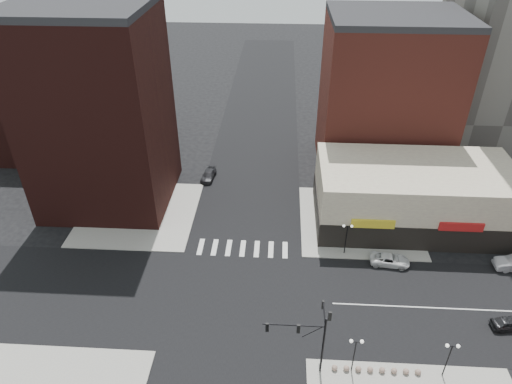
{
  "coord_description": "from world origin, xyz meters",
  "views": [
    {
      "loc": [
        3.95,
        -33.65,
        35.98
      ],
      "look_at": [
        1.75,
        4.02,
        11.0
      ],
      "focal_mm": 32.0,
      "sensor_mm": 36.0,
      "label": 1
    }
  ],
  "objects_px": {
    "street_lamp_se_b": "(450,352)",
    "dark_sedan_north": "(209,175)",
    "dark_sedan_east": "(511,323)",
    "white_suv": "(390,260)",
    "street_lamp_se_a": "(355,348)",
    "street_lamp_ne": "(347,232)",
    "traffic_signal": "(313,331)"
  },
  "relations": [
    {
      "from": "street_lamp_se_b",
      "to": "dark_sedan_north",
      "type": "xyz_separation_m",
      "value": [
        -25.5,
        31.85,
        -2.68
      ]
    },
    {
      "from": "street_lamp_se_a",
      "to": "dark_sedan_east",
      "type": "distance_m",
      "value": 17.34
    },
    {
      "from": "street_lamp_ne",
      "to": "traffic_signal",
      "type": "bearing_deg",
      "value": -106.75
    },
    {
      "from": "street_lamp_ne",
      "to": "white_suv",
      "type": "xyz_separation_m",
      "value": [
        5.01,
        -1.5,
        -2.67
      ]
    },
    {
      "from": "street_lamp_se_a",
      "to": "street_lamp_se_b",
      "type": "bearing_deg",
      "value": 0.0
    },
    {
      "from": "traffic_signal",
      "to": "street_lamp_ne",
      "type": "bearing_deg",
      "value": 73.25
    },
    {
      "from": "street_lamp_se_a",
      "to": "dark_sedan_north",
      "type": "distance_m",
      "value": 36.44
    },
    {
      "from": "street_lamp_se_b",
      "to": "street_lamp_ne",
      "type": "bearing_deg",
      "value": 113.63
    },
    {
      "from": "street_lamp_ne",
      "to": "dark_sedan_east",
      "type": "bearing_deg",
      "value": -33.91
    },
    {
      "from": "street_lamp_se_a",
      "to": "street_lamp_ne",
      "type": "xyz_separation_m",
      "value": [
        1.0,
        16.0,
        0.0
      ]
    },
    {
      "from": "dark_sedan_north",
      "to": "white_suv",
      "type": "bearing_deg",
      "value": -29.68
    },
    {
      "from": "traffic_signal",
      "to": "white_suv",
      "type": "bearing_deg",
      "value": 55.72
    },
    {
      "from": "street_lamp_se_b",
      "to": "street_lamp_ne",
      "type": "distance_m",
      "value": 17.46
    },
    {
      "from": "traffic_signal",
      "to": "dark_sedan_north",
      "type": "bearing_deg",
      "value": 113.44
    },
    {
      "from": "traffic_signal",
      "to": "street_lamp_se_b",
      "type": "bearing_deg",
      "value": -0.82
    },
    {
      "from": "traffic_signal",
      "to": "street_lamp_ne",
      "type": "xyz_separation_m",
      "value": [
        4.76,
        15.83,
        -1.67
      ]
    },
    {
      "from": "street_lamp_se_b",
      "to": "traffic_signal",
      "type": "bearing_deg",
      "value": 179.18
    },
    {
      "from": "street_lamp_ne",
      "to": "dark_sedan_north",
      "type": "relative_size",
      "value": 0.99
    },
    {
      "from": "street_lamp_se_a",
      "to": "dark_sedan_east",
      "type": "bearing_deg",
      "value": 19.92
    },
    {
      "from": "traffic_signal",
      "to": "dark_sedan_east",
      "type": "xyz_separation_m",
      "value": [
        19.88,
        5.67,
        -4.32
      ]
    },
    {
      "from": "traffic_signal",
      "to": "white_suv",
      "type": "distance_m",
      "value": 17.88
    },
    {
      "from": "dark_sedan_east",
      "to": "dark_sedan_north",
      "type": "distance_m",
      "value": 42.5
    },
    {
      "from": "street_lamp_se_a",
      "to": "street_lamp_se_b",
      "type": "xyz_separation_m",
      "value": [
        8.0,
        0.0,
        0.0
      ]
    },
    {
      "from": "street_lamp_se_b",
      "to": "street_lamp_se_a",
      "type": "bearing_deg",
      "value": 180.0
    },
    {
      "from": "street_lamp_se_a",
      "to": "street_lamp_ne",
      "type": "height_order",
      "value": "same"
    },
    {
      "from": "white_suv",
      "to": "dark_sedan_north",
      "type": "relative_size",
      "value": 1.07
    },
    {
      "from": "traffic_signal",
      "to": "dark_sedan_east",
      "type": "relative_size",
      "value": 2.06
    },
    {
      "from": "street_lamp_se_a",
      "to": "traffic_signal",
      "type": "bearing_deg",
      "value": 177.43
    },
    {
      "from": "street_lamp_ne",
      "to": "white_suv",
      "type": "height_order",
      "value": "street_lamp_ne"
    },
    {
      "from": "white_suv",
      "to": "dark_sedan_north",
      "type": "bearing_deg",
      "value": 59.54
    },
    {
      "from": "street_lamp_ne",
      "to": "dark_sedan_north",
      "type": "distance_m",
      "value": 24.51
    },
    {
      "from": "traffic_signal",
      "to": "street_lamp_se_a",
      "type": "height_order",
      "value": "traffic_signal"
    }
  ]
}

